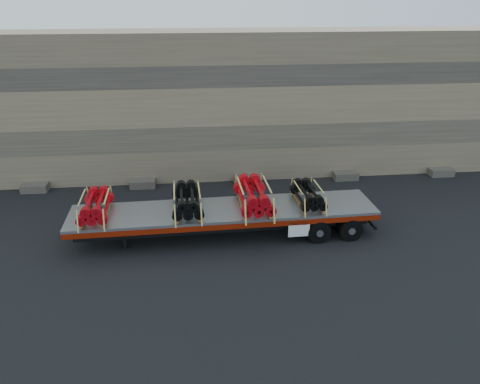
{
  "coord_description": "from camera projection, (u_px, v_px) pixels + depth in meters",
  "views": [
    {
      "loc": [
        -0.5,
        -16.43,
        8.68
      ],
      "look_at": [
        1.23,
        0.26,
        1.45
      ],
      "focal_mm": 35.0,
      "sensor_mm": 36.0,
      "label": 1
    }
  ],
  "objects": [
    {
      "name": "ground",
      "position": [
        210.0,
        229.0,
        18.49
      ],
      "size": [
        120.0,
        120.0,
        0.0
      ],
      "primitive_type": "plane",
      "color": "black",
      "rests_on": "ground"
    },
    {
      "name": "rock_wall",
      "position": [
        202.0,
        105.0,
        23.04
      ],
      "size": [
        44.0,
        3.0,
        7.0
      ],
      "primitive_type": "cube",
      "color": "#7A6B54",
      "rests_on": "ground"
    },
    {
      "name": "trailer",
      "position": [
        224.0,
        222.0,
        17.81
      ],
      "size": [
        11.52,
        2.56,
        1.15
      ],
      "primitive_type": null,
      "rotation": [
        0.0,
        0.0,
        0.03
      ],
      "color": "#A8ABB0",
      "rests_on": "ground"
    },
    {
      "name": "bundle_front",
      "position": [
        96.0,
        207.0,
        16.86
      ],
      "size": [
        1.12,
        2.15,
        0.75
      ],
      "primitive_type": null,
      "rotation": [
        0.0,
        0.0,
        0.03
      ],
      "color": "red",
      "rests_on": "trailer"
    },
    {
      "name": "bundle_midfront",
      "position": [
        187.0,
        201.0,
        17.26
      ],
      "size": [
        1.18,
        2.25,
        0.79
      ],
      "primitive_type": null,
      "rotation": [
        0.0,
        0.0,
        0.03
      ],
      "color": "black",
      "rests_on": "trailer"
    },
    {
      "name": "bundle_midrear",
      "position": [
        254.0,
        196.0,
        17.54
      ],
      "size": [
        1.32,
        2.52,
        0.88
      ],
      "primitive_type": null,
      "rotation": [
        0.0,
        0.0,
        0.03
      ],
      "color": "red",
      "rests_on": "trailer"
    },
    {
      "name": "bundle_rear",
      "position": [
        308.0,
        196.0,
        17.84
      ],
      "size": [
        1.03,
        1.97,
        0.69
      ],
      "primitive_type": null,
      "rotation": [
        0.0,
        0.0,
        0.03
      ],
      "color": "black",
      "rests_on": "trailer"
    }
  ]
}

